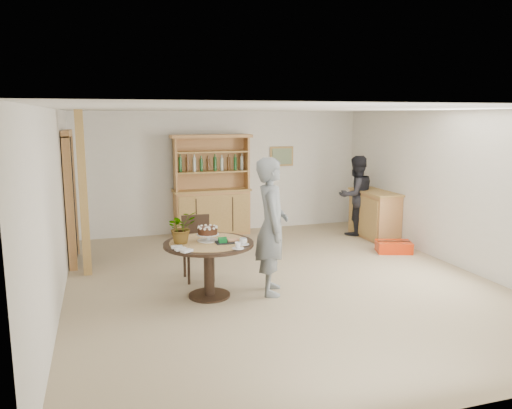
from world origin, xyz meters
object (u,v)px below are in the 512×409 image
Objects in this scene: dining_table at (209,253)px; teen_boy at (272,226)px; hutch at (212,201)px; dining_chair at (197,243)px; sideboard at (374,214)px; red_suitcase at (394,247)px; adult_person at (356,196)px.

dining_table is 0.64× the size of teen_boy.
hutch is at bearing 77.00° from dining_table.
dining_table is 1.27× the size of dining_chair.
sideboard is 1.81× the size of red_suitcase.
teen_boy is (0.85, -0.93, 0.40)m from dining_chair.
red_suitcase is (-0.00, -1.44, -0.71)m from adult_person.
hutch is 2.93× the size of red_suitcase.
teen_boy is (0.04, -3.63, 0.24)m from hutch.
dining_chair is at bearing 90.02° from dining_table.
adult_person is at bearing 26.21° from dining_chair.
dining_chair is at bearing 17.29° from adult_person.
adult_person is (3.61, 2.63, 0.21)m from dining_table.
adult_person is 1.60m from red_suitcase.
adult_person is at bearing 36.02° from dining_table.
dining_table is (-3.85, -2.29, 0.13)m from sideboard.
sideboard is 1.05× the size of dining_table.
dining_chair reaches higher than sideboard.
dining_table is (-0.81, -3.53, -0.08)m from hutch.
hutch is 1.62× the size of sideboard.
dining_table is 3.84m from red_suitcase.
hutch is 2.82m from dining_chair.
dining_table is 0.74× the size of adult_person.
red_suitcase is (3.61, 0.36, -0.43)m from dining_chair.
sideboard is 0.67× the size of teen_boy.
sideboard reaches higher than dining_table.
red_suitcase is (2.80, -2.34, -0.59)m from hutch.
adult_person is 2.32× the size of red_suitcase.
sideboard is 1.33× the size of dining_chair.
dining_chair reaches higher than red_suitcase.
dining_table is at bearing 99.24° from teen_boy.
red_suitcase is at bearing -39.90° from hutch.
sideboard is at bearing 96.46° from red_suitcase.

